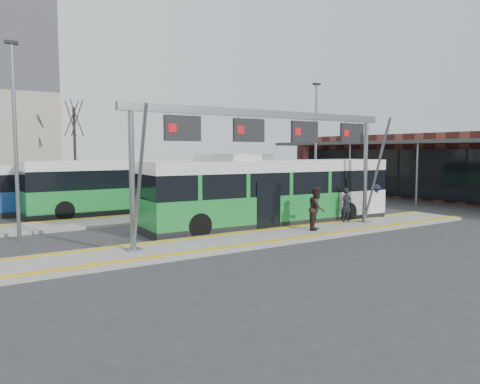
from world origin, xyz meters
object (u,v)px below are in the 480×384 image
object	(u,v)px
passenger_a	(346,205)
passenger_b	(317,208)
gantry	(272,136)
hero_bus	(271,193)
passenger_c	(375,201)

from	to	relation	value
passenger_a	passenger_b	xyz separation A→B (m)	(-2.87, -0.94, 0.12)
passenger_b	passenger_a	bearing A→B (deg)	-19.56
passenger_b	gantry	bearing A→B (deg)	132.12
hero_bus	passenger_c	size ratio (longest dim) A/B	7.27
gantry	passenger_b	distance (m)	3.90
passenger_a	passenger_c	world-z (taller)	passenger_c
gantry	passenger_b	world-z (taller)	gantry
hero_bus	passenger_b	xyz separation A→B (m)	(0.42, -2.83, -0.50)
passenger_b	hero_bus	bearing A→B (deg)	60.60
gantry	passenger_a	distance (m)	6.10
gantry	passenger_b	xyz separation A→B (m)	(2.23, -0.40, -3.18)
hero_bus	passenger_b	world-z (taller)	hero_bus
gantry	passenger_c	distance (m)	8.26
hero_bus	passenger_a	size ratio (longest dim) A/B	7.62
gantry	passenger_a	world-z (taller)	gantry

